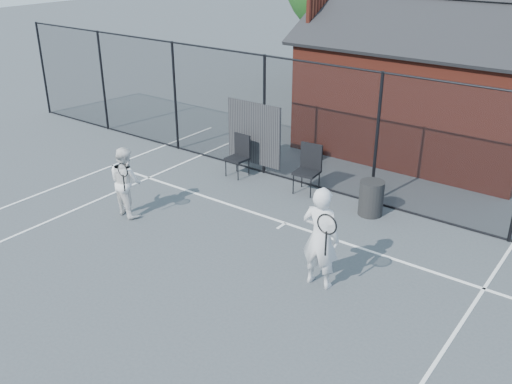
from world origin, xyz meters
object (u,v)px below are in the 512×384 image
Objects in this scene: clubhouse at (424,94)px; waste_bin at (371,198)px; player_back at (126,181)px; chair_right at (307,170)px; chair_left at (237,157)px; player_front at (321,237)px.

clubhouse reaches higher than waste_bin.
player_back reaches higher than chair_right.
clubhouse is 8.45m from player_back.
clubhouse is at bearing 60.90° from chair_left.
player_front reaches higher than waste_bin.
chair_left is (-4.14, 2.99, -0.41)m from player_front.
clubhouse is 4.63m from chair_right.
waste_bin is at bearing 3.76° from chair_left.
player_front is at bearing -60.55° from chair_right.
chair_right is at bearing 52.16° from player_back.
chair_right is 1.74m from waste_bin.
chair_right is (2.52, 3.25, -0.20)m from player_back.
chair_left is at bearing 179.21° from chair_right.
clubhouse reaches higher than player_front.
player_back is at bearing -133.42° from chair_right.
clubhouse is 6.35× the size of chair_left.
chair_left is at bearing -122.62° from clubhouse.
clubhouse is at bearing 65.34° from player_back.
clubhouse is 4.76m from waste_bin.
player_back is 5.27m from waste_bin.
chair_left is at bearing -179.76° from waste_bin.
clubhouse reaches higher than player_back.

